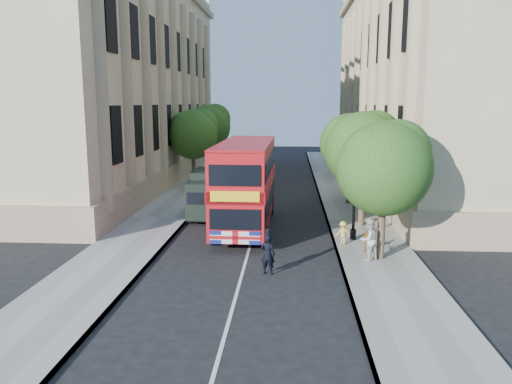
% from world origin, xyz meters
% --- Properties ---
extents(ground, '(120.00, 120.00, 0.00)m').
position_xyz_m(ground, '(0.00, 0.00, 0.00)').
color(ground, black).
rests_on(ground, ground).
extents(pavement_right, '(3.50, 80.00, 0.12)m').
position_xyz_m(pavement_right, '(5.75, 10.00, 0.06)').
color(pavement_right, gray).
rests_on(pavement_right, ground).
extents(pavement_left, '(3.50, 80.00, 0.12)m').
position_xyz_m(pavement_left, '(-5.75, 10.00, 0.06)').
color(pavement_left, gray).
rests_on(pavement_left, ground).
extents(building_right, '(12.00, 38.00, 18.00)m').
position_xyz_m(building_right, '(13.80, 24.00, 9.00)').
color(building_right, tan).
rests_on(building_right, ground).
extents(building_left, '(12.00, 38.00, 18.00)m').
position_xyz_m(building_left, '(-13.80, 24.00, 9.00)').
color(building_left, tan).
rests_on(building_left, ground).
extents(tree_right_near, '(4.00, 4.00, 6.08)m').
position_xyz_m(tree_right_near, '(5.84, 3.03, 4.25)').
color(tree_right_near, '#473828').
rests_on(tree_right_near, ground).
extents(tree_right_mid, '(4.20, 4.20, 6.37)m').
position_xyz_m(tree_right_mid, '(5.84, 9.03, 4.45)').
color(tree_right_mid, '#473828').
rests_on(tree_right_mid, ground).
extents(tree_right_far, '(4.00, 4.00, 6.15)m').
position_xyz_m(tree_right_far, '(5.84, 15.03, 4.31)').
color(tree_right_far, '#473828').
rests_on(tree_right_far, ground).
extents(tree_left_far, '(4.00, 4.00, 6.30)m').
position_xyz_m(tree_left_far, '(-5.96, 22.03, 4.44)').
color(tree_left_far, '#473828').
rests_on(tree_left_far, ground).
extents(tree_left_back, '(4.20, 4.20, 6.65)m').
position_xyz_m(tree_left_back, '(-5.96, 30.03, 4.71)').
color(tree_left_back, '#473828').
rests_on(tree_left_back, ground).
extents(lamp_post, '(0.32, 0.32, 5.16)m').
position_xyz_m(lamp_post, '(5.00, 6.00, 2.51)').
color(lamp_post, black).
rests_on(lamp_post, pavement_right).
extents(double_decker_bus, '(2.79, 10.00, 4.60)m').
position_xyz_m(double_decker_bus, '(-0.50, 8.44, 2.54)').
color(double_decker_bus, '#AD0C11').
rests_on(double_decker_bus, ground).
extents(box_van, '(2.02, 4.84, 2.76)m').
position_xyz_m(box_van, '(-2.90, 10.78, 1.35)').
color(box_van, black).
rests_on(box_van, ground).
extents(police_constable, '(0.66, 0.51, 1.61)m').
position_xyz_m(police_constable, '(1.02, 1.00, 0.80)').
color(police_constable, black).
rests_on(police_constable, ground).
extents(woman_pedestrian, '(1.13, 1.08, 1.83)m').
position_xyz_m(woman_pedestrian, '(5.23, 2.67, 1.04)').
color(woman_pedestrian, beige).
rests_on(woman_pedestrian, pavement_right).
extents(child_a, '(0.59, 0.29, 0.98)m').
position_xyz_m(child_a, '(5.36, 3.91, 0.61)').
color(child_a, '#C07621').
rests_on(child_a, pavement_right).
extents(child_b, '(0.79, 0.55, 1.11)m').
position_xyz_m(child_b, '(4.40, 5.08, 0.68)').
color(child_b, '#F4CD53').
rests_on(child_b, pavement_right).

